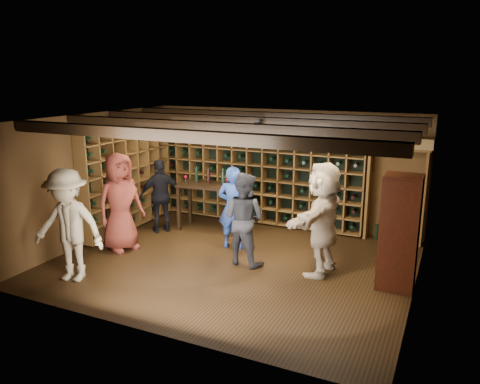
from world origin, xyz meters
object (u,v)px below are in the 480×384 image
at_px(man_grey_suit, 244,219).
at_px(guest_red_floral, 120,202).
at_px(display_cabinet, 399,235).
at_px(man_blue_shirt, 233,208).
at_px(guest_beige, 323,219).
at_px(tasting_table, 210,190).
at_px(guest_khaki, 68,226).
at_px(guest_woman_black, 161,196).

distance_m(man_grey_suit, guest_red_floral, 2.38).
xyz_separation_m(display_cabinet, man_blue_shirt, (-3.02, 0.48, -0.07)).
height_order(display_cabinet, guest_red_floral, guest_red_floral).
height_order(display_cabinet, man_blue_shirt, display_cabinet).
height_order(guest_beige, tasting_table, guest_beige).
xyz_separation_m(display_cabinet, man_grey_suit, (-2.53, -0.11, -0.05)).
height_order(man_grey_suit, guest_red_floral, guest_red_floral).
bearing_deg(tasting_table, guest_beige, -28.92).
xyz_separation_m(man_blue_shirt, man_grey_suit, (0.49, -0.59, 0.02)).
distance_m(display_cabinet, guest_red_floral, 4.91).
bearing_deg(guest_red_floral, guest_khaki, -155.44).
relative_size(man_grey_suit, guest_woman_black, 1.05).
relative_size(guest_red_floral, guest_beige, 0.98).
distance_m(display_cabinet, guest_khaki, 5.11).
relative_size(man_blue_shirt, guest_khaki, 0.87).
relative_size(man_blue_shirt, man_grey_suit, 0.98).
bearing_deg(guest_beige, man_grey_suit, -75.75).
height_order(man_blue_shirt, guest_beige, guest_beige).
bearing_deg(display_cabinet, man_blue_shirt, 170.93).
distance_m(man_blue_shirt, tasting_table, 1.20).
bearing_deg(man_blue_shirt, display_cabinet, 161.56).
relative_size(man_blue_shirt, guest_red_floral, 0.86).
bearing_deg(guest_beige, tasting_table, -106.75).
distance_m(guest_woman_black, guest_beige, 3.65).
bearing_deg(guest_khaki, tasting_table, 62.95).
bearing_deg(guest_khaki, display_cabinet, 9.12).
bearing_deg(tasting_table, guest_red_floral, -124.15).
height_order(man_blue_shirt, man_grey_suit, man_grey_suit).
relative_size(guest_woman_black, guest_beige, 0.82).
xyz_separation_m(man_grey_suit, guest_red_floral, (-2.35, -0.35, 0.11)).
distance_m(guest_khaki, tasting_table, 3.25).
xyz_separation_m(man_grey_suit, tasting_table, (-1.40, 1.37, 0.06)).
bearing_deg(guest_beige, guest_red_floral, -75.04).
height_order(display_cabinet, guest_khaki, guest_khaki).
bearing_deg(guest_woman_black, man_blue_shirt, 126.07).
distance_m(display_cabinet, guest_woman_black, 4.84).
relative_size(display_cabinet, guest_woman_black, 1.14).
bearing_deg(man_blue_shirt, man_grey_suit, 120.30).
height_order(guest_woman_black, guest_khaki, guest_khaki).
height_order(man_blue_shirt, tasting_table, man_blue_shirt).
bearing_deg(guest_woman_black, guest_beige, 123.24).
relative_size(display_cabinet, guest_red_floral, 0.95).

